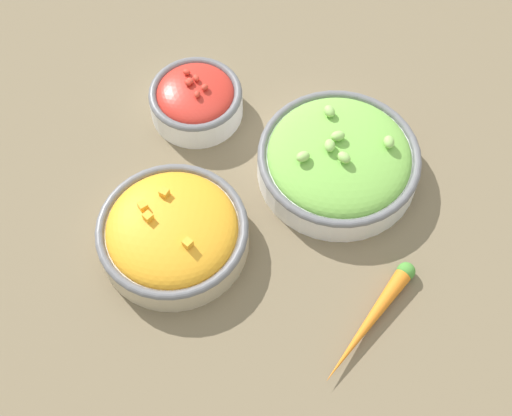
% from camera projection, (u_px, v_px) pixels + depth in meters
% --- Properties ---
extents(ground_plane, '(3.00, 3.00, 0.00)m').
position_uv_depth(ground_plane, '(256.00, 219.00, 0.98)').
color(ground_plane, '#75664C').
extents(bowl_lettuce, '(0.23, 0.23, 0.08)m').
position_uv_depth(bowl_lettuce, '(339.00, 159.00, 0.99)').
color(bowl_lettuce, white).
rests_on(bowl_lettuce, ground_plane).
extents(bowl_cherry_tomatoes, '(0.14, 0.14, 0.07)m').
position_uv_depth(bowl_cherry_tomatoes, '(196.00, 99.00, 1.05)').
color(bowl_cherry_tomatoes, white).
rests_on(bowl_cherry_tomatoes, ground_plane).
extents(bowl_squash, '(0.20, 0.20, 0.07)m').
position_uv_depth(bowl_squash, '(173.00, 232.00, 0.94)').
color(bowl_squash, beige).
rests_on(bowl_squash, ground_plane).
extents(loose_carrot, '(0.08, 0.19, 0.02)m').
position_uv_depth(loose_carrot, '(372.00, 319.00, 0.90)').
color(loose_carrot, orange).
rests_on(loose_carrot, ground_plane).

